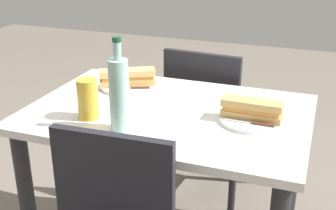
{
  "coord_description": "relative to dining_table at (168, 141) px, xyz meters",
  "views": [
    {
      "loc": [
        -0.53,
        1.44,
        1.4
      ],
      "look_at": [
        0.0,
        0.0,
        0.77
      ],
      "focal_mm": 46.83,
      "sensor_mm": 36.0,
      "label": 1
    }
  ],
  "objects": [
    {
      "name": "dining_table",
      "position": [
        0.0,
        0.0,
        0.0
      ],
      "size": [
        1.06,
        0.72,
        0.75
      ],
      "color": "silver",
      "rests_on": "ground"
    },
    {
      "name": "chair_near",
      "position": [
        -0.01,
        -0.55,
        -0.13
      ],
      "size": [
        0.43,
        0.43,
        0.85
      ],
      "color": "black",
      "rests_on": "ground"
    },
    {
      "name": "plate_near",
      "position": [
        -0.32,
        -0.0,
        0.14
      ],
      "size": [
        0.23,
        0.23,
        0.01
      ],
      "primitive_type": "cylinder",
      "color": "white",
      "rests_on": "dining_table"
    },
    {
      "name": "baguette_sandwich_near",
      "position": [
        -0.32,
        -0.0,
        0.18
      ],
      "size": [
        0.21,
        0.08,
        0.07
      ],
      "color": "tan",
      "rests_on": "plate_near"
    },
    {
      "name": "knife_near",
      "position": [
        -0.33,
        0.05,
        0.15
      ],
      "size": [
        0.18,
        0.01,
        0.01
      ],
      "color": "silver",
      "rests_on": "plate_near"
    },
    {
      "name": "plate_far",
      "position": [
        0.25,
        -0.17,
        0.14
      ],
      "size": [
        0.23,
        0.23,
        0.01
      ],
      "primitive_type": "cylinder",
      "color": "silver",
      "rests_on": "dining_table"
    },
    {
      "name": "baguette_sandwich_far",
      "position": [
        0.25,
        -0.17,
        0.18
      ],
      "size": [
        0.24,
        0.18,
        0.07
      ],
      "color": "tan",
      "rests_on": "plate_far"
    },
    {
      "name": "knife_far",
      "position": [
        0.21,
        -0.13,
        0.15
      ],
      "size": [
        0.17,
        0.08,
        0.01
      ],
      "color": "silver",
      "rests_on": "plate_far"
    },
    {
      "name": "water_bottle",
      "position": [
        0.09,
        0.22,
        0.26
      ],
      "size": [
        0.07,
        0.07,
        0.32
      ],
      "color": "#99C6B7",
      "rests_on": "dining_table"
    },
    {
      "name": "beer_glass",
      "position": [
        0.24,
        0.17,
        0.21
      ],
      "size": [
        0.08,
        0.08,
        0.15
      ],
      "primitive_type": "cylinder",
      "color": "gold",
      "rests_on": "dining_table"
    }
  ]
}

